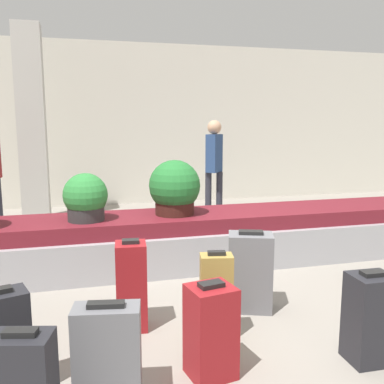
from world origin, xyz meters
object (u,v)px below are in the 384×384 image
at_px(suitcase_0, 250,272).
at_px(suitcase_3, 216,296).
at_px(potted_plant_2, 86,198).
at_px(suitcase_4, 211,331).
at_px(suitcase_5, 132,286).
at_px(potted_plant_1, 175,189).
at_px(pillar, 32,125).
at_px(traveler_1, 214,160).
at_px(suitcase_7, 370,318).
at_px(suitcase_2, 108,353).

height_order(suitcase_0, suitcase_3, suitcase_0).
bearing_deg(suitcase_0, potted_plant_2, 156.33).
bearing_deg(suitcase_4, suitcase_5, 107.42).
bearing_deg(potted_plant_1, pillar, 122.63).
bearing_deg(traveler_1, pillar, -58.90).
distance_m(suitcase_5, suitcase_7, 1.79).
bearing_deg(traveler_1, suitcase_5, 14.95).
bearing_deg(suitcase_4, traveler_1, 61.56).
bearing_deg(traveler_1, suitcase_7, 37.82).
bearing_deg(pillar, suitcase_5, -75.38).
bearing_deg(suitcase_0, suitcase_4, -106.20).
bearing_deg(potted_plant_2, potted_plant_1, 3.83).
distance_m(suitcase_3, potted_plant_2, 2.01).
distance_m(potted_plant_1, potted_plant_2, 1.00).
xyz_separation_m(suitcase_0, suitcase_4, (-0.63, -0.88, -0.04)).
bearing_deg(suitcase_2, pillar, 109.37).
height_order(suitcase_4, suitcase_7, suitcase_7).
height_order(suitcase_0, suitcase_4, suitcase_0).
height_order(suitcase_3, potted_plant_2, potted_plant_2).
bearing_deg(suitcase_0, pillar, 137.08).
distance_m(pillar, suitcase_3, 5.03).
xyz_separation_m(pillar, suitcase_5, (1.10, -4.23, -1.24)).
xyz_separation_m(suitcase_7, traveler_1, (0.31, 4.58, 0.69)).
height_order(suitcase_2, suitcase_5, suitcase_5).
relative_size(potted_plant_1, potted_plant_2, 1.22).
distance_m(suitcase_4, potted_plant_2, 2.36).
bearing_deg(potted_plant_2, suitcase_2, -88.12).
xyz_separation_m(suitcase_5, suitcase_7, (1.54, -0.90, -0.04)).
distance_m(suitcase_7, potted_plant_2, 3.00).
height_order(suitcase_2, traveler_1, traveler_1).
distance_m(suitcase_2, potted_plant_2, 2.32).
distance_m(suitcase_2, suitcase_4, 0.67).
distance_m(suitcase_0, suitcase_7, 1.11).
distance_m(pillar, suitcase_0, 4.83).
xyz_separation_m(suitcase_4, potted_plant_1, (0.25, 2.24, 0.59)).
bearing_deg(pillar, suitcase_0, -62.42).
relative_size(suitcase_0, traveler_1, 0.43).
bearing_deg(traveler_1, potted_plant_2, -1.79).
relative_size(pillar, potted_plant_2, 6.20).
bearing_deg(potted_plant_2, suitcase_0, -43.17).
xyz_separation_m(suitcase_5, potted_plant_1, (0.68, 1.45, 0.54)).
bearing_deg(suitcase_7, pillar, 118.98).
xyz_separation_m(suitcase_3, suitcase_4, (-0.19, -0.47, -0.03)).
relative_size(suitcase_4, suitcase_5, 0.87).
xyz_separation_m(suitcase_7, potted_plant_2, (-1.86, 2.29, 0.53)).
height_order(pillar, potted_plant_1, pillar).
xyz_separation_m(suitcase_4, potted_plant_2, (-0.74, 2.18, 0.54)).
distance_m(suitcase_2, suitcase_5, 0.91).
relative_size(pillar, suitcase_0, 4.43).
bearing_deg(suitcase_2, potted_plant_1, 78.21).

